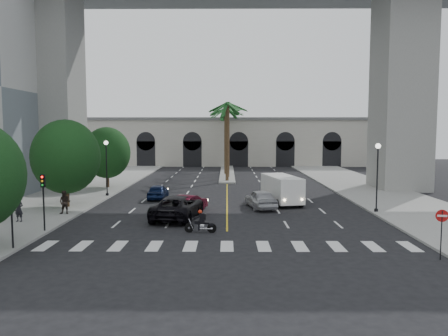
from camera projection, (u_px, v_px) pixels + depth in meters
ground at (227, 239)px, 25.44m from camera, size 140.00×140.00×0.00m
sidewalk_left at (66, 198)px, 40.48m from camera, size 8.00×100.00×0.15m
sidewalk_right at (389, 198)px, 40.26m from camera, size 8.00×100.00×0.15m
median at (227, 173)px, 63.28m from camera, size 2.00×24.00×0.20m
pier_building at (227, 141)px, 79.85m from camera, size 71.00×10.50×8.50m
bridge at (260, 14)px, 45.71m from camera, size 75.00×13.00×26.00m
palm_a at (227, 107)px, 52.53m from camera, size 3.20×3.20×10.30m
palm_b at (228, 107)px, 56.49m from camera, size 3.20×3.20×10.60m
palm_c at (226, 111)px, 60.52m from camera, size 3.20×3.20×10.10m
palm_d at (228, 108)px, 64.44m from camera, size 3.20×3.20×10.90m
palm_e at (227, 112)px, 68.46m from camera, size 3.20×3.20×10.40m
palm_f at (228, 111)px, 72.42m from camera, size 3.20×3.20×10.70m
street_tree_mid at (66, 157)px, 35.12m from camera, size 5.44×5.44×7.21m
street_tree_far at (107, 153)px, 47.10m from camera, size 5.04×5.04×6.68m
lamp_post_left_far at (106, 163)px, 41.17m from camera, size 0.40×0.40×5.35m
lamp_post_right at (377, 171)px, 33.04m from camera, size 0.40×0.40×5.35m
traffic_signal_near at (11, 204)px, 22.81m from camera, size 0.25×0.18×3.65m
traffic_signal_far at (43, 193)px, 26.79m from camera, size 0.25×0.18×3.65m
motorcycle_rider at (201, 222)px, 27.03m from camera, size 2.01×0.54×1.44m
car_a at (261, 199)px, 35.44m from camera, size 2.70×4.83×1.55m
car_b at (189, 203)px, 33.91m from camera, size 2.87×4.35×1.35m
car_c at (178, 207)px, 31.28m from camera, size 3.74×6.47×1.70m
car_d at (283, 189)px, 41.21m from camera, size 2.81×5.84×1.64m
car_e at (158, 192)px, 40.23m from camera, size 1.62×4.01×1.37m
cargo_van at (282, 188)px, 37.54m from camera, size 3.21×5.96×2.41m
pedestrian_a at (19, 209)px, 29.57m from camera, size 0.71×0.55×1.72m
pedestrian_b at (65, 202)px, 32.21m from camera, size 0.88×0.70×1.75m
do_not_enter_sign at (442, 223)px, 21.29m from camera, size 0.61×0.12×2.50m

